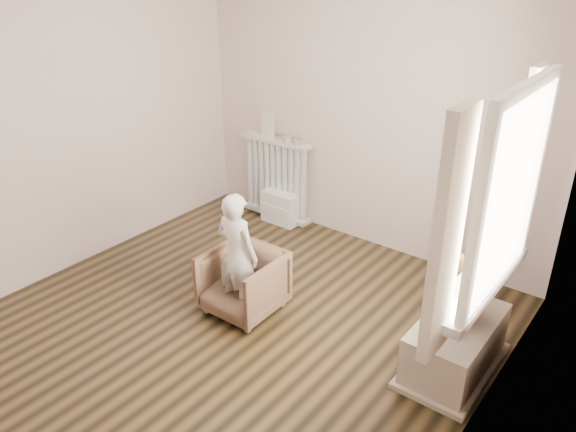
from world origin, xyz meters
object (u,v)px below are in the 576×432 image
Objects in this scene: toy_vanity at (283,197)px; child at (237,255)px; teddy_bear at (466,280)px; radiator at (276,183)px; toy_bench at (455,344)px; plush_cat at (502,239)px; armchair at (243,282)px.

toy_vanity is 0.61× the size of child.
child reaches higher than teddy_bear.
teddy_bear is at bearing -23.64° from radiator.
radiator reaches higher than toy_bench.
teddy_bear is (2.45, -1.07, 0.28)m from radiator.
plush_cat is (1.74, 0.56, 0.47)m from child.
radiator is 1.05× the size of toy_bench.
teddy_bear is (-0.02, 0.07, 0.47)m from toy_bench.
toy_vanity is 0.75× the size of toy_bench.
armchair is (0.75, -1.48, -0.02)m from toy_vanity.
toy_vanity is at bearing -14.07° from radiator.
radiator reaches higher than armchair.
plush_cat is at bearing 15.47° from armchair.
armchair is 1.69m from teddy_bear.
armchair is 1.96m from plush_cat.
radiator is 2.69m from teddy_bear.
armchair is 1.24× the size of teddy_bear.
plush_cat reaches higher than child.
armchair is 1.65m from toy_bench.
toy_vanity is at bearing 154.67° from toy_bench.
toy_bench is at bearing -24.83° from radiator.
radiator is at bearing 155.17° from toy_bench.
toy_vanity is at bearing 137.70° from teddy_bear.
radiator is 1.40× the size of toy_vanity.
child reaches higher than toy_vanity.
child is at bearing 178.80° from teddy_bear.
armchair is (0.87, -1.51, -0.13)m from radiator.
toy_vanity is 2.18× the size of plush_cat.
armchair is at bearing -90.69° from child.
toy_vanity reaches higher than toy_bench.
child is 2.21× the size of teddy_bear.
armchair is 0.27m from child.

